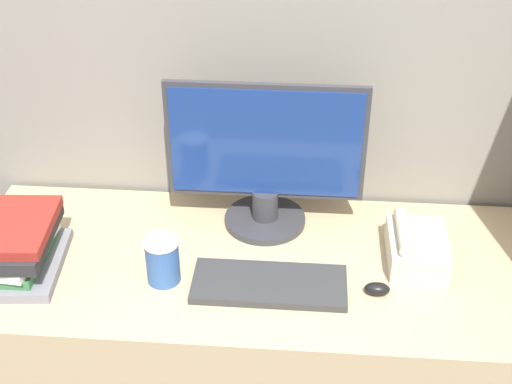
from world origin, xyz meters
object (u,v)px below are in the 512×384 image
Objects in this scene: desk_telephone at (416,248)px; book_stack at (10,245)px; mouse at (377,289)px; coffee_cup at (163,260)px; keyboard at (269,284)px; monitor at (265,162)px.

book_stack is at bearing -174.08° from desk_telephone.
desk_telephone reaches higher than mouse.
book_stack is at bearing 177.32° from coffee_cup.
book_stack is at bearing 177.63° from keyboard.
monitor is 8.41× the size of mouse.
desk_telephone is (1.05, 0.11, -0.03)m from book_stack.
coffee_cup is 0.61× the size of desk_telephone.
monitor is 1.38× the size of keyboard.
coffee_cup reaches higher than desk_telephone.
keyboard is at bearing -2.37° from book_stack.
coffee_cup reaches higher than mouse.
keyboard is at bearing -160.09° from desk_telephone.
monitor is 0.46m from desk_telephone.
keyboard is at bearing -83.84° from monitor.
coffee_cup reaches higher than keyboard.
keyboard is 0.68m from book_stack.
monitor is 1.79× the size of book_stack.
mouse reaches higher than keyboard.
coffee_cup is 0.66m from desk_telephone.
coffee_cup is at bearing 178.63° from mouse.
coffee_cup is 0.40m from book_stack.
desk_telephone is at bearing 11.13° from coffee_cup.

